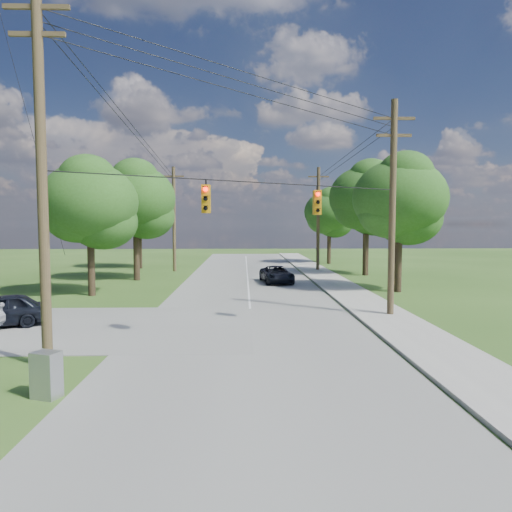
{
  "coord_description": "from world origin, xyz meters",
  "views": [
    {
      "loc": [
        1.65,
        -14.05,
        4.54
      ],
      "look_at": [
        2.18,
        5.0,
        3.21
      ],
      "focal_mm": 32.0,
      "sensor_mm": 36.0,
      "label": 1
    }
  ],
  "objects_px": {
    "pole_sw": "(42,170)",
    "control_cabinet": "(46,375)",
    "pole_ne": "(392,205)",
    "car_main_north": "(277,274)",
    "pole_north_w": "(174,218)",
    "pole_north_e": "(318,218)"
  },
  "relations": [
    {
      "from": "pole_sw",
      "to": "control_cabinet",
      "type": "bearing_deg",
      "value": -67.49
    },
    {
      "from": "pole_sw",
      "to": "pole_ne",
      "type": "height_order",
      "value": "pole_sw"
    },
    {
      "from": "car_main_north",
      "to": "pole_north_w",
      "type": "bearing_deg",
      "value": 128.19
    },
    {
      "from": "pole_north_e",
      "to": "car_main_north",
      "type": "distance_m",
      "value": 11.23
    },
    {
      "from": "pole_north_e",
      "to": "car_main_north",
      "type": "bearing_deg",
      "value": -117.04
    },
    {
      "from": "pole_ne",
      "to": "pole_north_e",
      "type": "bearing_deg",
      "value": 90.0
    },
    {
      "from": "pole_north_w",
      "to": "pole_ne",
      "type": "bearing_deg",
      "value": -57.71
    },
    {
      "from": "pole_north_e",
      "to": "control_cabinet",
      "type": "bearing_deg",
      "value": -111.03
    },
    {
      "from": "pole_north_e",
      "to": "pole_north_w",
      "type": "bearing_deg",
      "value": 180.0
    },
    {
      "from": "car_main_north",
      "to": "control_cabinet",
      "type": "relative_size",
      "value": 3.78
    },
    {
      "from": "pole_north_e",
      "to": "pole_north_w",
      "type": "height_order",
      "value": "same"
    },
    {
      "from": "control_cabinet",
      "to": "pole_north_e",
      "type": "bearing_deg",
      "value": 87.49
    },
    {
      "from": "pole_sw",
      "to": "control_cabinet",
      "type": "distance_m",
      "value": 6.31
    },
    {
      "from": "pole_ne",
      "to": "pole_north_e",
      "type": "relative_size",
      "value": 1.05
    },
    {
      "from": "pole_sw",
      "to": "pole_north_w",
      "type": "relative_size",
      "value": 1.2
    },
    {
      "from": "pole_sw",
      "to": "pole_ne",
      "type": "bearing_deg",
      "value": 29.38
    },
    {
      "from": "pole_ne",
      "to": "car_main_north",
      "type": "xyz_separation_m",
      "value": [
        -4.69,
        12.82,
        -4.8
      ]
    },
    {
      "from": "pole_ne",
      "to": "pole_north_w",
      "type": "relative_size",
      "value": 1.05
    },
    {
      "from": "car_main_north",
      "to": "control_cabinet",
      "type": "height_order",
      "value": "car_main_north"
    },
    {
      "from": "pole_north_w",
      "to": "car_main_north",
      "type": "xyz_separation_m",
      "value": [
        9.21,
        -9.18,
        -4.46
      ]
    },
    {
      "from": "pole_ne",
      "to": "car_main_north",
      "type": "bearing_deg",
      "value": 110.08
    },
    {
      "from": "pole_sw",
      "to": "pole_north_e",
      "type": "xyz_separation_m",
      "value": [
        13.5,
        29.6,
        -1.1
      ]
    }
  ]
}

